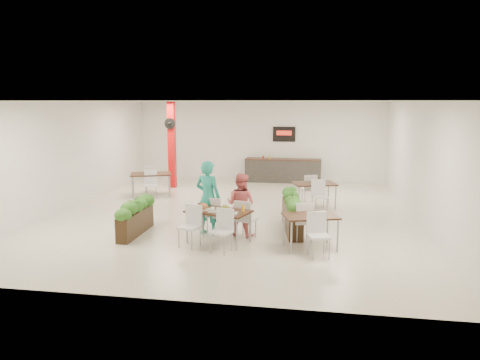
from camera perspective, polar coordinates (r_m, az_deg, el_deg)
name	(u,v)px	position (r m, az deg, el deg)	size (l,w,h in m)	color
ground	(233,214)	(13.47, -0.90, -4.15)	(12.00, 12.00, 0.00)	beige
room_shell	(232,144)	(13.14, -0.93, 4.38)	(10.10, 12.10, 3.22)	white
red_column	(172,144)	(17.58, -8.31, 4.39)	(0.40, 0.41, 3.20)	red
service_counter	(283,170)	(18.77, 5.26, 1.23)	(3.00, 0.64, 2.20)	#282524
main_table	(218,215)	(10.65, -2.68, -4.33)	(1.66, 1.91, 0.92)	#321810
diner_man	(208,198)	(11.30, -3.92, -2.16)	(0.66, 0.43, 1.80)	teal
diner_woman	(241,205)	(11.17, 0.09, -3.01)	(0.74, 0.58, 1.52)	#E9676C
planter_left	(135,214)	(11.61, -12.65, -4.09)	(0.41, 1.83, 0.95)	black
planter_right	(292,211)	(11.70, 6.38, -3.72)	(0.67, 2.11, 1.12)	black
side_table_a	(151,176)	(16.39, -10.81, 0.42)	(1.59, 1.67, 0.92)	#321810
side_table_b	(314,187)	(14.38, 9.05, -0.81)	(1.43, 1.67, 0.92)	#321810
side_table_c	(310,221)	(10.33, 8.58, -4.95)	(1.33, 1.67, 0.92)	#321810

